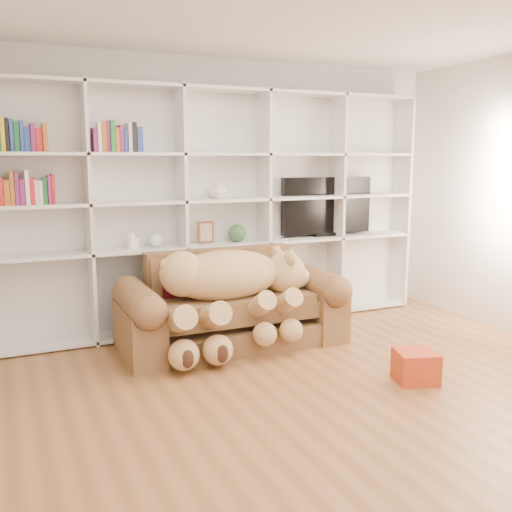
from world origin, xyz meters
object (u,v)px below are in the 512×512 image
sofa (231,310)px  gift_box (416,366)px  tv (327,207)px  teddy_bear (230,286)px

sofa → gift_box: 1.74m
tv → sofa: bearing=-155.2°
tv → gift_box: bearing=-102.0°
teddy_bear → gift_box: size_ratio=5.03×
sofa → teddy_bear: 0.33m
gift_box → tv: 2.38m
sofa → gift_box: sofa is taller
teddy_bear → gift_box: bearing=-49.4°
teddy_bear → gift_box: teddy_bear is taller
teddy_bear → tv: size_ratio=1.41×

